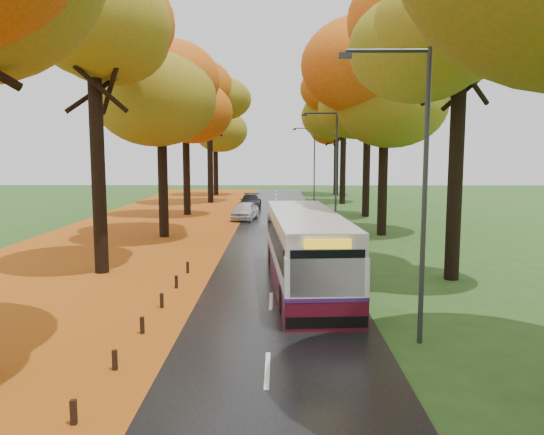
{
  "coord_description": "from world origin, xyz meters",
  "views": [
    {
      "loc": [
        0.26,
        -6.26,
        5.26
      ],
      "look_at": [
        0.0,
        15.43,
        2.6
      ],
      "focal_mm": 35.0,
      "sensor_mm": 36.0,
      "label": 1
    }
  ],
  "objects_px": {
    "car_white": "(245,211)",
    "car_dark": "(250,201)",
    "bus": "(305,248)",
    "car_silver": "(250,202)",
    "streetlamp_mid": "(333,161)",
    "streetlamp_near": "(416,173)",
    "streetlamp_far": "(312,158)"
  },
  "relations": [
    {
      "from": "streetlamp_far",
      "to": "car_white",
      "type": "relative_size",
      "value": 1.95
    },
    {
      "from": "streetlamp_mid",
      "to": "car_white",
      "type": "relative_size",
      "value": 1.95
    },
    {
      "from": "streetlamp_mid",
      "to": "bus",
      "type": "height_order",
      "value": "streetlamp_mid"
    },
    {
      "from": "streetlamp_near",
      "to": "car_silver",
      "type": "relative_size",
      "value": 2.16
    },
    {
      "from": "car_white",
      "to": "car_dark",
      "type": "bearing_deg",
      "value": 98.9
    },
    {
      "from": "car_white",
      "to": "car_dark",
      "type": "relative_size",
      "value": 0.87
    },
    {
      "from": "streetlamp_mid",
      "to": "car_dark",
      "type": "height_order",
      "value": "streetlamp_mid"
    },
    {
      "from": "car_silver",
      "to": "car_dark",
      "type": "height_order",
      "value": "car_dark"
    },
    {
      "from": "streetlamp_far",
      "to": "car_white",
      "type": "bearing_deg",
      "value": -110.31
    },
    {
      "from": "streetlamp_mid",
      "to": "streetlamp_near",
      "type": "bearing_deg",
      "value": -90.0
    },
    {
      "from": "streetlamp_mid",
      "to": "car_silver",
      "type": "distance_m",
      "value": 15.08
    },
    {
      "from": "streetlamp_far",
      "to": "streetlamp_mid",
      "type": "bearing_deg",
      "value": -90.0
    },
    {
      "from": "streetlamp_near",
      "to": "car_white",
      "type": "bearing_deg",
      "value": 103.13
    },
    {
      "from": "streetlamp_far",
      "to": "car_silver",
      "type": "bearing_deg",
      "value": -125.25
    },
    {
      "from": "bus",
      "to": "streetlamp_far",
      "type": "bearing_deg",
      "value": 82.22
    },
    {
      "from": "car_silver",
      "to": "car_dark",
      "type": "distance_m",
      "value": 0.08
    },
    {
      "from": "bus",
      "to": "car_silver",
      "type": "xyz_separation_m",
      "value": [
        -3.68,
        28.89,
        -0.9
      ]
    },
    {
      "from": "car_white",
      "to": "bus",
      "type": "bearing_deg",
      "value": -71.07
    },
    {
      "from": "bus",
      "to": "car_silver",
      "type": "distance_m",
      "value": 29.14
    },
    {
      "from": "streetlamp_near",
      "to": "car_dark",
      "type": "bearing_deg",
      "value": 100.18
    },
    {
      "from": "car_silver",
      "to": "streetlamp_far",
      "type": "bearing_deg",
      "value": 60.28
    },
    {
      "from": "streetlamp_mid",
      "to": "car_silver",
      "type": "relative_size",
      "value": 2.16
    },
    {
      "from": "streetlamp_mid",
      "to": "streetlamp_far",
      "type": "xyz_separation_m",
      "value": [
        0.0,
        22.0,
        0.0
      ]
    },
    {
      "from": "streetlamp_mid",
      "to": "car_dark",
      "type": "distance_m",
      "value": 15.03
    },
    {
      "from": "bus",
      "to": "streetlamp_mid",
      "type": "bearing_deg",
      "value": 76.77
    },
    {
      "from": "streetlamp_near",
      "to": "streetlamp_mid",
      "type": "xyz_separation_m",
      "value": [
        0.0,
        22.0,
        0.0
      ]
    },
    {
      "from": "streetlamp_mid",
      "to": "car_dark",
      "type": "relative_size",
      "value": 1.7
    },
    {
      "from": "streetlamp_far",
      "to": "car_silver",
      "type": "xyz_separation_m",
      "value": [
        -6.3,
        -8.91,
        -4.06
      ]
    },
    {
      "from": "bus",
      "to": "car_white",
      "type": "relative_size",
      "value": 2.7
    },
    {
      "from": "streetlamp_far",
      "to": "car_silver",
      "type": "relative_size",
      "value": 2.16
    },
    {
      "from": "car_silver",
      "to": "streetlamp_mid",
      "type": "bearing_deg",
      "value": -58.78
    },
    {
      "from": "car_dark",
      "to": "streetlamp_near",
      "type": "bearing_deg",
      "value": -79.0
    }
  ]
}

